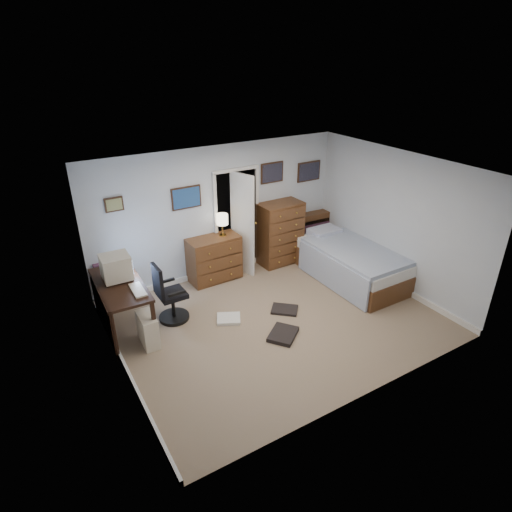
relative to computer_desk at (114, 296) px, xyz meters
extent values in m
cube|color=gray|center=(2.30, -1.03, -0.65)|extent=(5.00, 4.00, 0.02)
cube|color=black|center=(0.10, 0.00, 0.17)|extent=(0.70, 1.46, 0.04)
cube|color=black|center=(-0.21, -0.67, -0.25)|extent=(0.06, 0.06, 0.79)
cube|color=black|center=(0.37, -0.69, -0.25)|extent=(0.06, 0.06, 0.79)
cube|color=black|center=(-0.17, 0.68, -0.25)|extent=(0.06, 0.06, 0.79)
cube|color=black|center=(0.40, 0.67, -0.25)|extent=(0.06, 0.06, 0.79)
cube|color=black|center=(-0.21, 0.01, -0.20)|extent=(0.07, 1.33, 0.55)
cube|color=beige|center=(0.12, 0.15, 0.40)|extent=(0.43, 0.41, 0.38)
cube|color=#8CB2F2|center=(0.33, 0.14, 0.40)|extent=(0.02, 0.31, 0.24)
cube|color=beige|center=(0.12, 0.15, 0.20)|extent=(0.28, 0.28, 0.02)
cube|color=beige|center=(0.28, -0.35, 0.20)|extent=(0.18, 0.45, 0.03)
cube|color=beige|center=(0.30, -0.55, -0.39)|extent=(0.23, 0.47, 0.50)
cube|color=black|center=(0.42, -0.56, -0.39)|extent=(0.02, 0.33, 0.39)
cylinder|color=black|center=(0.86, -0.12, -0.61)|extent=(0.50, 0.50, 0.06)
cylinder|color=black|center=(0.86, -0.12, -0.40)|extent=(0.06, 0.06, 0.38)
cube|color=black|center=(0.86, -0.12, -0.17)|extent=(0.43, 0.43, 0.08)
cube|color=black|center=(0.65, -0.13, 0.12)|extent=(0.06, 0.38, 0.52)
cube|color=black|center=(0.87, -0.35, -0.04)|extent=(0.29, 0.05, 0.04)
cube|color=black|center=(0.86, 0.11, -0.04)|extent=(0.29, 0.05, 0.04)
cube|color=maroon|center=(-0.02, 0.94, -0.25)|extent=(0.16, 0.16, 0.78)
cube|color=brown|center=(2.04, 0.75, -0.21)|extent=(0.99, 0.52, 0.87)
cylinder|color=gold|center=(2.24, 0.75, 0.24)|extent=(0.13, 0.13, 0.02)
cylinder|color=gold|center=(2.24, 0.75, 0.37)|extent=(0.03, 0.03, 0.26)
cylinder|color=beige|center=(2.24, 0.75, 0.55)|extent=(0.22, 0.22, 0.19)
cube|color=black|center=(2.65, 1.27, 0.36)|extent=(0.90, 0.60, 2.00)
cube|color=white|center=(2.20, 0.94, 0.36)|extent=(0.06, 0.05, 2.00)
cube|color=white|center=(3.10, 0.94, 0.36)|extent=(0.06, 0.05, 2.00)
cube|color=white|center=(2.65, 0.94, 1.38)|extent=(0.96, 0.05, 0.06)
cube|color=white|center=(2.61, 0.84, 0.36)|extent=(0.31, 0.77, 2.00)
sphere|color=gold|center=(2.92, 0.68, 0.36)|extent=(0.06, 0.06, 0.06)
cube|color=brown|center=(3.51, 0.72, 0.00)|extent=(0.89, 0.55, 1.29)
cube|color=brown|center=(4.46, 0.85, -0.21)|extent=(0.96, 0.28, 0.86)
cube|color=black|center=(4.46, 0.78, -0.05)|extent=(0.88, 0.13, 0.29)
cube|color=maroon|center=(4.46, 0.78, -0.09)|extent=(0.77, 0.15, 0.21)
cube|color=brown|center=(4.30, -0.57, -0.44)|extent=(1.12, 2.24, 0.39)
cube|color=white|center=(4.30, -0.57, -0.15)|extent=(1.08, 2.20, 0.20)
cube|color=#526A99|center=(4.30, -0.68, -0.02)|extent=(1.19, 1.90, 0.11)
cube|color=#526A99|center=(3.71, -0.68, -0.33)|extent=(0.05, 1.90, 0.60)
cube|color=#7586BB|center=(4.30, 0.27, 0.02)|extent=(0.62, 0.43, 0.15)
cube|color=#331E11|center=(0.40, 0.95, 1.11)|extent=(0.30, 0.03, 0.24)
cube|color=olive|center=(0.40, 0.94, 1.11)|extent=(0.25, 0.01, 0.19)
cube|color=#331E11|center=(1.65, 0.95, 1.01)|extent=(0.55, 0.03, 0.40)
cube|color=navy|center=(1.65, 0.94, 1.01)|extent=(0.50, 0.01, 0.35)
cube|color=#331E11|center=(3.45, 0.95, 1.21)|extent=(0.50, 0.03, 0.40)
cube|color=black|center=(3.45, 0.94, 1.21)|extent=(0.45, 0.01, 0.35)
cube|color=#331E11|center=(4.35, 0.95, 1.11)|extent=(0.55, 0.03, 0.40)
cube|color=black|center=(4.35, 0.94, 1.11)|extent=(0.50, 0.01, 0.35)
cube|color=black|center=(2.56, -0.87, -0.62)|extent=(0.54, 0.53, 0.04)
cube|color=silver|center=(1.61, -0.63, -0.61)|extent=(0.49, 0.46, 0.05)
cube|color=black|center=(2.14, -1.45, -0.61)|extent=(0.62, 0.60, 0.07)
camera|label=1|loc=(-1.01, -5.88, 3.42)|focal=30.00mm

